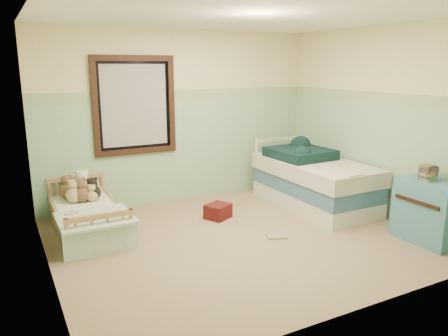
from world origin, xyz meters
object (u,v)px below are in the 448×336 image
toddler_bed_frame (89,224)px  twin_bed_frame (314,198)px  floor_book (277,236)px  red_pillow (218,211)px  plush_floor_cream (80,227)px  plush_floor_tan (73,232)px  dresser (429,212)px

toddler_bed_frame → twin_bed_frame: bearing=-8.7°
twin_bed_frame → floor_book: bearing=-147.4°
red_pillow → plush_floor_cream: bearing=174.5°
floor_book → plush_floor_cream: bearing=174.8°
plush_floor_tan → plush_floor_cream: bearing=50.2°
toddler_bed_frame → floor_book: size_ratio=6.36×
plush_floor_tan → red_pillow: 1.84m
toddler_bed_frame → floor_book: toddler_bed_frame is taller
plush_floor_cream → twin_bed_frame: 3.24m
toddler_bed_frame → twin_bed_frame: 3.14m
plush_floor_tan → red_pillow: plush_floor_tan is taller
twin_bed_frame → red_pillow: twin_bed_frame is taller
toddler_bed_frame → red_pillow: size_ratio=4.83×
dresser → plush_floor_cream: bearing=150.7°
toddler_bed_frame → plush_floor_cream: plush_floor_cream is taller
toddler_bed_frame → dresser: 4.03m
toddler_bed_frame → dresser: bearing=-31.8°
toddler_bed_frame → plush_floor_cream: size_ratio=5.86×
plush_floor_cream → floor_book: (2.07, -1.08, -0.12)m
dresser → floor_book: bearing=148.2°
plush_floor_tan → toddler_bed_frame: bearing=49.4°
plush_floor_tan → twin_bed_frame: plush_floor_tan is taller
dresser → floor_book: 1.76m
toddler_bed_frame → dresser: (3.42, -2.12, 0.26)m
toddler_bed_frame → floor_book: (1.95, -1.21, -0.08)m
dresser → floor_book: (-1.47, 0.91, -0.35)m
plush_floor_tan → red_pillow: bearing=-1.5°
plush_floor_cream → plush_floor_tan: size_ratio=1.02×
dresser → floor_book: dresser is taller
toddler_bed_frame → plush_floor_tan: (-0.22, -0.25, 0.03)m
plush_floor_tan → dresser: dresser is taller
plush_floor_tan → floor_book: plush_floor_tan is taller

